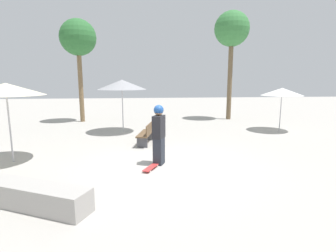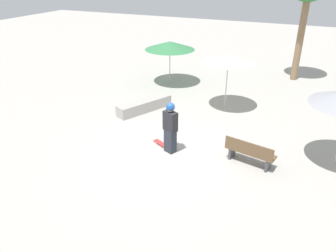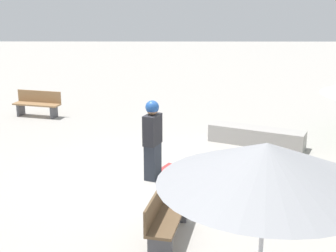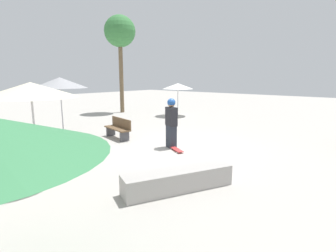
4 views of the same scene
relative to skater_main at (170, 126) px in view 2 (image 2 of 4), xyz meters
name	(u,v)px [view 2 (image 2 of 4)]	position (x,y,z in m)	size (l,w,h in m)	color
ground_plane	(164,153)	(-0.15, -0.18, -0.97)	(60.00, 60.00, 0.00)	#ADA8A0
skater_main	(170,126)	(0.00, 0.00, 0.00)	(0.55, 0.43, 1.81)	#282D38
skateboard	(162,144)	(-0.44, 0.25, -0.92)	(0.80, 0.55, 0.07)	red
concrete_ledge	(145,106)	(-2.45, 2.75, -0.73)	(1.64, 2.60, 0.48)	#A8A39E
bench_near	(250,153)	(2.63, 0.30, -0.55)	(1.66, 0.77, 0.85)	#47474C
shade_umbrella_cream	(229,58)	(0.68, 4.51, 1.28)	(2.22, 2.22, 2.44)	#B7B7BC
shade_umbrella_green	(170,45)	(-2.95, 6.63, 1.07)	(2.59, 2.59, 2.25)	#B7B7BC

